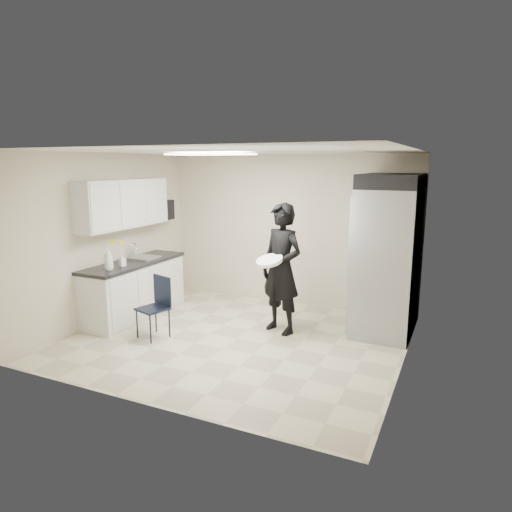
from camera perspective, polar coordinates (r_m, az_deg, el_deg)
The scene contains 21 objects.
floor at distance 6.58m, azimuth -2.44°, elevation -10.29°, with size 4.50×4.50×0.00m, color #BBB293.
ceiling at distance 6.11m, azimuth -2.65°, elevation 12.99°, with size 4.50×4.50×0.00m, color silver.
back_wall at distance 8.02m, azimuth 4.04°, elevation 3.29°, with size 4.50×4.50×0.00m, color #BFB49D.
left_wall at distance 7.50m, azimuth -18.00°, elevation 2.19°, with size 4.00×4.00×0.00m, color #BFB49D.
right_wall at distance 5.57m, azimuth 18.50°, elevation -0.91°, with size 4.00×4.00×0.00m, color #BFB49D.
ceiling_panel at distance 6.75m, azimuth -5.68°, elevation 12.54°, with size 1.20×0.60×0.02m, color white.
lower_counter at distance 7.64m, azimuth -14.93°, elevation -4.17°, with size 0.60×1.90×0.86m, color silver.
countertop at distance 7.53m, azimuth -15.10°, elevation -0.83°, with size 0.64×1.95×0.05m, color black.
sink at distance 7.71m, azimuth -13.80°, elevation -0.60°, with size 0.42×0.40×0.14m, color gray.
faucet at distance 7.80m, azimuth -15.00°, elevation 0.61°, with size 0.02×0.02×0.24m, color silver.
upper_cabinets at distance 7.47m, azimuth -16.22°, elevation 6.32°, with size 0.35×1.80×0.75m, color silver.
towel_dispenser at distance 8.43m, azimuth -11.36°, elevation 5.68°, with size 0.22×0.30×0.35m, color black.
notice_sticker_left at distance 7.58m, azimuth -17.42°, elevation 1.71°, with size 0.00×0.12×0.07m, color yellow.
notice_sticker_right at distance 7.74m, azimuth -16.42°, elevation 1.65°, with size 0.00×0.12×0.07m, color yellow.
commercial_fridge at distance 6.91m, azimuth 16.14°, elevation -0.57°, with size 0.80×1.35×2.10m, color gray.
fridge_compressor at distance 6.77m, azimuth 16.68°, elevation 8.99°, with size 0.80×1.35×0.20m, color black.
folding_chair at distance 6.64m, azimuth -12.81°, elevation -6.46°, with size 0.38×0.38×0.85m, color black.
man_tuxedo at distance 6.59m, azimuth 3.20°, elevation -1.60°, with size 0.70×0.46×1.90m, color black.
bucket_lid at distance 6.37m, azimuth 1.70°, elevation -0.57°, with size 0.38×0.38×0.05m, color white.
soap_bottle_a at distance 6.98m, azimuth -17.94°, elevation -0.35°, with size 0.13×0.13×0.33m, color silver.
soap_bottle_b at distance 7.20m, azimuth -16.38°, elevation -0.49°, with size 0.08×0.09×0.19m, color #B9B8C5.
Camera 1 is at (2.81, -5.42, 2.44)m, focal length 32.00 mm.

